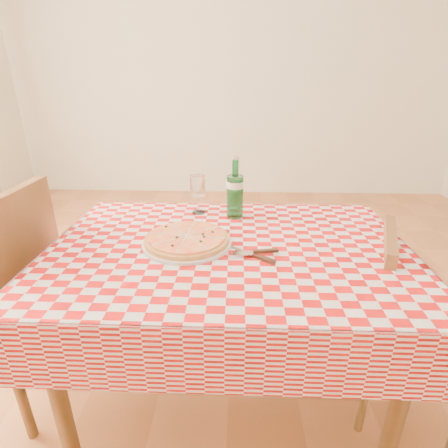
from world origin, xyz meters
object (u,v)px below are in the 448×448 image
(water_bottle, at_px, (235,187))
(chair_far, at_px, (6,292))
(wine_glass, at_px, (198,194))
(dining_table, at_px, (229,269))
(pizza_plate, at_px, (187,239))
(chair_near, at_px, (400,318))

(water_bottle, bearing_deg, chair_far, -160.73)
(water_bottle, height_order, wine_glass, water_bottle)
(dining_table, bearing_deg, water_bottle, 86.31)
(pizza_plate, height_order, water_bottle, water_bottle)
(water_bottle, relative_size, wine_glass, 1.55)
(chair_far, xyz_separation_m, water_bottle, (0.89, 0.31, 0.34))
(chair_far, bearing_deg, dining_table, -177.04)
(chair_near, bearing_deg, dining_table, -160.88)
(wine_glass, bearing_deg, chair_far, -154.07)
(chair_near, distance_m, wine_glass, 0.96)
(wine_glass, bearing_deg, chair_near, -22.93)
(dining_table, relative_size, water_bottle, 4.53)
(pizza_plate, xyz_separation_m, wine_glass, (0.01, 0.32, 0.06))
(dining_table, distance_m, chair_far, 0.87)
(dining_table, xyz_separation_m, water_bottle, (0.02, 0.29, 0.23))
(pizza_plate, bearing_deg, chair_far, -177.38)
(chair_near, xyz_separation_m, pizza_plate, (-0.82, 0.02, 0.31))
(pizza_plate, bearing_deg, dining_table, -3.74)
(chair_near, xyz_separation_m, wine_glass, (-0.81, 0.34, 0.38))
(water_bottle, bearing_deg, chair_near, -25.02)
(chair_far, relative_size, wine_glass, 5.61)
(dining_table, height_order, chair_near, chair_near)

